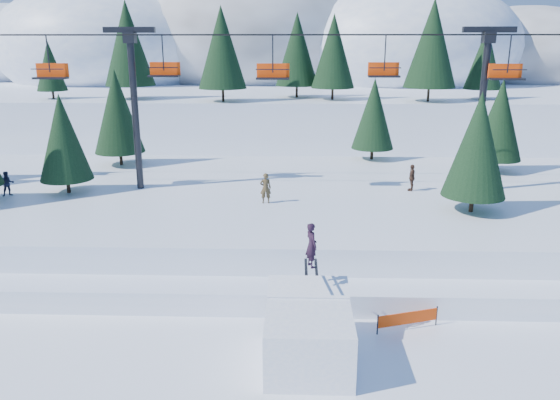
{
  "coord_description": "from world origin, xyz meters",
  "views": [
    {
      "loc": [
        1.41,
        -16.9,
        11.79
      ],
      "look_at": [
        0.69,
        6.0,
        5.2
      ],
      "focal_mm": 35.0,
      "sensor_mm": 36.0,
      "label": 1
    }
  ],
  "objects_px": {
    "jump_kicker": "(309,333)",
    "banner_far": "(516,301)",
    "chairlift": "(282,84)",
    "banner_near": "(408,318)"
  },
  "relations": [
    {
      "from": "jump_kicker",
      "to": "banner_far",
      "type": "xyz_separation_m",
      "value": [
        9.53,
        4.35,
        -0.67
      ]
    },
    {
      "from": "chairlift",
      "to": "banner_near",
      "type": "bearing_deg",
      "value": -67.49
    },
    {
      "from": "jump_kicker",
      "to": "banner_near",
      "type": "distance_m",
      "value": 5.02
    },
    {
      "from": "banner_near",
      "to": "banner_far",
      "type": "distance_m",
      "value": 5.55
    },
    {
      "from": "jump_kicker",
      "to": "banner_near",
      "type": "height_order",
      "value": "jump_kicker"
    },
    {
      "from": "banner_far",
      "to": "jump_kicker",
      "type": "bearing_deg",
      "value": -155.44
    },
    {
      "from": "chairlift",
      "to": "banner_near",
      "type": "xyz_separation_m",
      "value": [
        5.76,
        -13.89,
        -8.78
      ]
    },
    {
      "from": "jump_kicker",
      "to": "banner_near",
      "type": "xyz_separation_m",
      "value": [
        4.28,
        2.54,
        -0.67
      ]
    },
    {
      "from": "banner_near",
      "to": "chairlift",
      "type": "bearing_deg",
      "value": 112.51
    },
    {
      "from": "banner_near",
      "to": "jump_kicker",
      "type": "bearing_deg",
      "value": -149.31
    }
  ]
}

